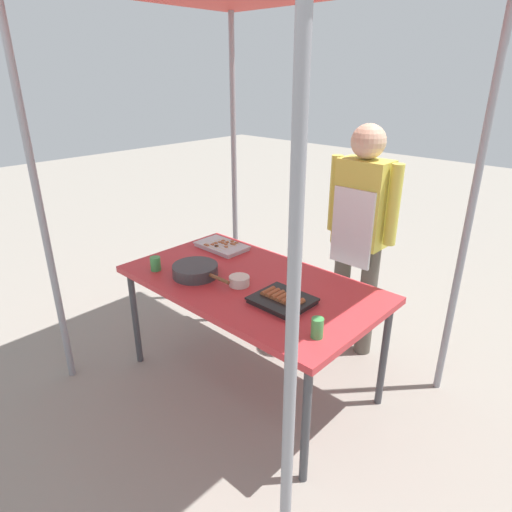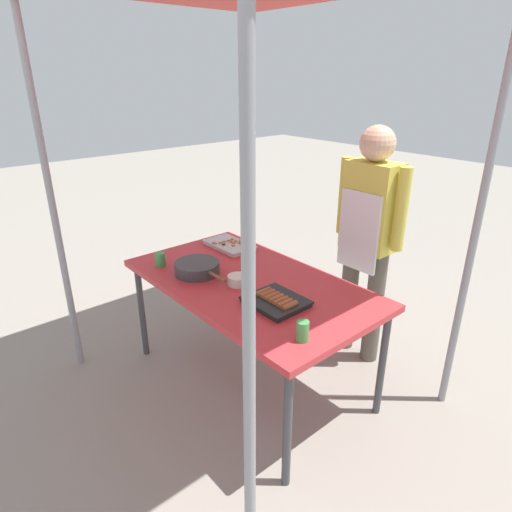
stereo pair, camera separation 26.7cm
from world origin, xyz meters
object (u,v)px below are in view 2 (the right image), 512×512
at_px(tray_meat_skewers, 230,245).
at_px(condiment_bowl, 238,280).
at_px(stall_table, 250,288).
at_px(vendor_woman, 368,228).
at_px(cooking_wok, 197,267).
at_px(drink_cup_by_wok, 160,259).
at_px(drink_cup_near_edge, 303,331).
at_px(tray_grilled_sausages, 276,301).

height_order(tray_meat_skewers, condiment_bowl, condiment_bowl).
xyz_separation_m(tray_meat_skewers, condiment_bowl, (0.52, -0.34, 0.01)).
relative_size(stall_table, vendor_woman, 0.97).
relative_size(stall_table, cooking_wok, 3.60).
xyz_separation_m(cooking_wok, drink_cup_by_wok, (-0.26, -0.12, 0.00)).
height_order(drink_cup_near_edge, vendor_woman, vendor_woman).
bearing_deg(drink_cup_near_edge, cooking_wok, 177.25).
xyz_separation_m(tray_grilled_sausages, vendor_woman, (-0.06, 0.90, 0.20)).
bearing_deg(tray_grilled_sausages, drink_cup_by_wok, -166.03).
distance_m(condiment_bowl, vendor_woman, 0.96).
xyz_separation_m(tray_meat_skewers, drink_cup_near_edge, (1.19, -0.48, 0.03)).
distance_m(condiment_bowl, drink_cup_near_edge, 0.69).
height_order(stall_table, cooking_wok, cooking_wok).
height_order(drink_cup_near_edge, drink_cup_by_wok, drink_cup_near_edge).
height_order(cooking_wok, drink_cup_by_wok, drink_cup_by_wok).
height_order(stall_table, vendor_woman, vendor_woman).
distance_m(tray_meat_skewers, drink_cup_by_wok, 0.55).
bearing_deg(tray_meat_skewers, cooking_wok, -62.42).
height_order(tray_grilled_sausages, drink_cup_by_wok, drink_cup_by_wok).
bearing_deg(stall_table, cooking_wok, -148.40).
bearing_deg(drink_cup_by_wok, vendor_woman, 53.72).
bearing_deg(drink_cup_near_edge, condiment_bowl, 168.07).
bearing_deg(stall_table, tray_meat_skewers, 154.81).
relative_size(stall_table, condiment_bowl, 12.82).
xyz_separation_m(condiment_bowl, drink_cup_by_wok, (-0.55, -0.21, 0.02)).
relative_size(stall_table, tray_grilled_sausages, 5.08).
height_order(drink_cup_by_wok, vendor_woman, vendor_woman).
bearing_deg(cooking_wok, vendor_woman, 60.56).
bearing_deg(stall_table, drink_cup_by_wok, -151.38).
distance_m(cooking_wok, drink_cup_near_edge, 0.97).
height_order(condiment_bowl, drink_cup_by_wok, drink_cup_by_wok).
distance_m(tray_grilled_sausages, condiment_bowl, 0.33).
height_order(condiment_bowl, vendor_woman, vendor_woman).
relative_size(cooking_wok, drink_cup_near_edge, 4.29).
distance_m(cooking_wok, condiment_bowl, 0.31).
bearing_deg(tray_meat_skewers, stall_table, -25.19).
distance_m(drink_cup_near_edge, vendor_woman, 1.13).
bearing_deg(cooking_wok, tray_grilled_sausages, 9.11).
relative_size(stall_table, tray_meat_skewers, 4.30).
bearing_deg(vendor_woman, tray_grilled_sausages, 93.94).
height_order(stall_table, condiment_bowl, condiment_bowl).
distance_m(stall_table, tray_meat_skewers, 0.58).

